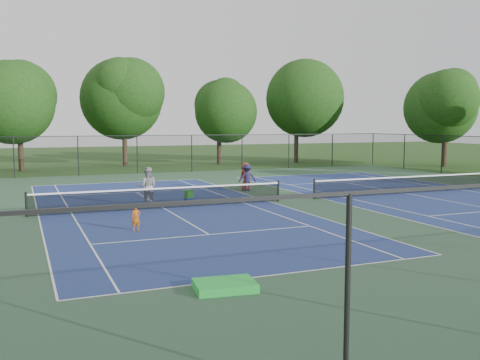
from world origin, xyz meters
name	(u,v)px	position (x,y,z in m)	size (l,w,h in m)	color
ground	(296,200)	(0.00, 0.00, 0.00)	(140.00, 140.00, 0.00)	#234716
court_pad	(296,200)	(0.00, 0.00, 0.00)	(36.00, 36.00, 0.01)	#2C4F37
tennis_court_left	(164,206)	(-7.00, 0.00, 0.10)	(12.00, 23.83, 1.07)	navy
tennis_court_right	(406,192)	(7.00, 0.00, 0.10)	(12.00, 23.83, 1.07)	navy
perimeter_fence	(297,169)	(0.00, 0.00, 1.60)	(36.08, 36.08, 3.02)	black
tree_back_a	(18,98)	(-13.00, 24.00, 6.04)	(6.80, 6.80, 9.15)	#2D2116
tree_back_b	(124,95)	(-4.00, 26.00, 6.60)	(7.60, 7.60, 10.03)	#2D2116
tree_back_c	(219,108)	(5.00, 25.00, 5.48)	(6.00, 6.00, 8.40)	#2D2116
tree_back_d	(297,95)	(13.00, 24.00, 6.82)	(7.80, 7.80, 10.37)	#2D2116
tree_side_e	(446,103)	(23.00, 14.00, 5.81)	(6.60, 6.60, 8.87)	#2D2116
child_player	(136,218)	(-9.26, -4.71, 0.49)	(0.36, 0.23, 0.97)	#CE5F0D
instructor	(147,186)	(-7.49, 1.18, 0.94)	(0.91, 0.71, 1.87)	gray
bystander_b	(247,178)	(-0.86, 4.43, 0.80)	(1.03, 0.59, 1.60)	#1B1A3A
bystander_c	(246,177)	(-0.81, 4.77, 0.83)	(0.81, 0.53, 1.66)	maroon
ball_crate	(189,201)	(-5.53, 0.85, 0.16)	(0.38, 0.28, 0.32)	navy
ball_hopper	(189,194)	(-5.53, 0.85, 0.51)	(0.34, 0.27, 0.38)	green
green_tarp	(225,286)	(-8.75, -12.54, 0.11)	(1.43, 1.02, 0.20)	green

